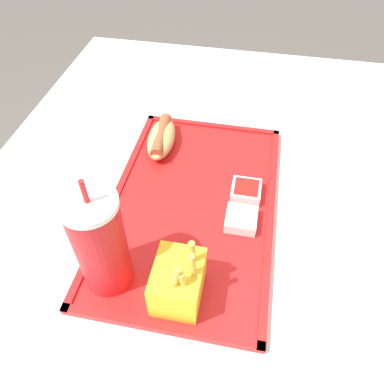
{
  "coord_description": "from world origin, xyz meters",
  "views": [
    {
      "loc": [
        -0.4,
        -0.07,
        1.22
      ],
      "look_at": [
        0.03,
        0.01,
        0.74
      ],
      "focal_mm": 35.0,
      "sensor_mm": 36.0,
      "label": 1
    }
  ],
  "objects_px": {
    "hot_dog_far": "(162,138)",
    "fries_carton": "(181,282)",
    "soda_cup": "(100,243)",
    "sauce_cup_mayo": "(241,220)",
    "sauce_cup_ketchup": "(246,191)"
  },
  "relations": [
    {
      "from": "soda_cup",
      "to": "sauce_cup_ketchup",
      "type": "height_order",
      "value": "soda_cup"
    },
    {
      "from": "hot_dog_far",
      "to": "fries_carton",
      "type": "relative_size",
      "value": 1.2
    },
    {
      "from": "soda_cup",
      "to": "fries_carton",
      "type": "relative_size",
      "value": 1.9
    },
    {
      "from": "soda_cup",
      "to": "sauce_cup_mayo",
      "type": "distance_m",
      "value": 0.24
    },
    {
      "from": "fries_carton",
      "to": "sauce_cup_mayo",
      "type": "relative_size",
      "value": 2.09
    },
    {
      "from": "hot_dog_far",
      "to": "sauce_cup_ketchup",
      "type": "height_order",
      "value": "hot_dog_far"
    },
    {
      "from": "sauce_cup_ketchup",
      "to": "soda_cup",
      "type": "bearing_deg",
      "value": 138.14
    },
    {
      "from": "sauce_cup_ketchup",
      "to": "fries_carton",
      "type": "bearing_deg",
      "value": 161.47
    },
    {
      "from": "sauce_cup_mayo",
      "to": "soda_cup",
      "type": "bearing_deg",
      "value": 127.08
    },
    {
      "from": "soda_cup",
      "to": "hot_dog_far",
      "type": "xyz_separation_m",
      "value": [
        0.31,
        -0.0,
        -0.07
      ]
    },
    {
      "from": "soda_cup",
      "to": "hot_dog_far",
      "type": "relative_size",
      "value": 1.58
    },
    {
      "from": "hot_dog_far",
      "to": "fries_carton",
      "type": "bearing_deg",
      "value": -160.85
    },
    {
      "from": "fries_carton",
      "to": "sauce_cup_ketchup",
      "type": "height_order",
      "value": "fries_carton"
    },
    {
      "from": "soda_cup",
      "to": "fries_carton",
      "type": "bearing_deg",
      "value": -94.34
    },
    {
      "from": "soda_cup",
      "to": "hot_dog_far",
      "type": "bearing_deg",
      "value": -0.36
    }
  ]
}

